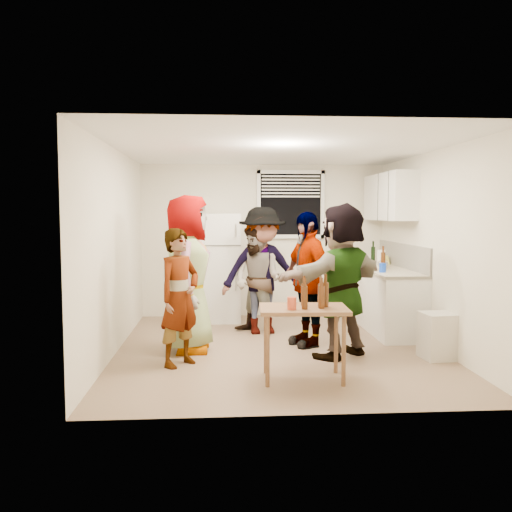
{
  "coord_description": "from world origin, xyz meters",
  "views": [
    {
      "loc": [
        -0.73,
        -6.69,
        1.72
      ],
      "look_at": [
        -0.25,
        0.35,
        1.15
      ],
      "focal_mm": 38.0,
      "sensor_mm": 36.0,
      "label": 1
    }
  ],
  "objects": [
    {
      "name": "beer_bottle_counter",
      "position": [
        1.6,
        0.85,
        0.9
      ],
      "size": [
        0.07,
        0.07,
        0.25
      ],
      "primitive_type": "cylinder",
      "color": "#47230C",
      "rests_on": "countertop"
    },
    {
      "name": "backsplash",
      "position": [
        1.99,
        1.15,
        1.08
      ],
      "size": [
        0.03,
        2.2,
        0.36
      ],
      "primitive_type": "cube",
      "color": "beige",
      "rests_on": "countertop"
    },
    {
      "name": "room",
      "position": [
        0.0,
        0.0,
        0.0
      ],
      "size": [
        4.0,
        4.5,
        2.5
      ],
      "primitive_type": null,
      "color": "white",
      "rests_on": "ground"
    },
    {
      "name": "refrigerator",
      "position": [
        -0.75,
        1.88,
        0.85
      ],
      "size": [
        0.7,
        0.7,
        1.7
      ],
      "primitive_type": "cube",
      "color": "white",
      "rests_on": "ground"
    },
    {
      "name": "upper_cabinets",
      "position": [
        1.83,
        1.35,
        1.95
      ],
      "size": [
        0.34,
        1.6,
        0.7
      ],
      "primitive_type": "cube",
      "color": "white",
      "rests_on": "room"
    },
    {
      "name": "kettle",
      "position": [
        1.65,
        1.02,
        0.9
      ],
      "size": [
        0.23,
        0.2,
        0.18
      ],
      "primitive_type": null,
      "rotation": [
        0.0,
        0.0,
        0.14
      ],
      "color": "silver",
      "rests_on": "countertop"
    },
    {
      "name": "red_cup",
      "position": [
        -0.01,
        -1.38,
        0.75
      ],
      "size": [
        0.09,
        0.09,
        0.12
      ],
      "primitive_type": "cylinder",
      "color": "#CB4527",
      "rests_on": "serving_table"
    },
    {
      "name": "guest_orange",
      "position": [
        0.71,
        -0.4,
        0.0
      ],
      "size": [
        2.46,
        2.49,
        0.54
      ],
      "primitive_type": "imported",
      "rotation": [
        0.0,
        0.0,
        3.79
      ],
      "color": "#DA944E",
      "rests_on": "ground"
    },
    {
      "name": "picture_frame",
      "position": [
        1.92,
        1.69,
        0.97
      ],
      "size": [
        0.02,
        0.17,
        0.14
      ],
      "primitive_type": "cube",
      "color": "#D0C952",
      "rests_on": "countertop"
    },
    {
      "name": "paper_towel",
      "position": [
        1.68,
        1.21,
        0.9
      ],
      "size": [
        0.12,
        0.12,
        0.26
      ],
      "primitive_type": "cylinder",
      "color": "white",
      "rests_on": "countertop"
    },
    {
      "name": "counter_lower",
      "position": [
        1.7,
        1.15,
        0.43
      ],
      "size": [
        0.6,
        2.2,
        0.86
      ],
      "primitive_type": "cube",
      "color": "white",
      "rests_on": "ground"
    },
    {
      "name": "guest_stripe",
      "position": [
        -1.18,
        -0.65,
        0.0
      ],
      "size": [
        1.53,
        1.44,
        0.37
      ],
      "primitive_type": "imported",
      "rotation": [
        0.0,
        0.0,
        0.85
      ],
      "color": "#141933",
      "rests_on": "ground"
    },
    {
      "name": "countertop",
      "position": [
        1.7,
        1.15,
        0.88
      ],
      "size": [
        0.64,
        2.22,
        0.04
      ],
      "primitive_type": "cube",
      "color": "beige",
      "rests_on": "counter_lower"
    },
    {
      "name": "guest_black",
      "position": [
        0.39,
        0.17,
        0.0
      ],
      "size": [
        1.98,
        1.57,
        0.42
      ],
      "primitive_type": "imported",
      "rotation": [
        0.0,
        0.0,
        -1.2
      ],
      "color": "black",
      "rests_on": "ground"
    },
    {
      "name": "window",
      "position": [
        0.45,
        2.21,
        1.85
      ],
      "size": [
        1.12,
        0.1,
        1.06
      ],
      "primitive_type": null,
      "color": "white",
      "rests_on": "room"
    },
    {
      "name": "guest_grey",
      "position": [
        -1.12,
        -0.02,
        0.0
      ],
      "size": [
        1.97,
        1.02,
        0.61
      ],
      "primitive_type": "imported",
      "rotation": [
        0.0,
        0.0,
        1.53
      ],
      "color": "gray",
      "rests_on": "ground"
    },
    {
      "name": "serving_table",
      "position": [
        0.13,
        -1.27,
        0.0
      ],
      "size": [
        0.92,
        0.64,
        0.75
      ],
      "primitive_type": null,
      "rotation": [
        0.0,
        0.0,
        -0.05
      ],
      "color": "brown",
      "rests_on": "ground"
    },
    {
      "name": "guest_back_left",
      "position": [
        -0.19,
        0.87,
        0.0
      ],
      "size": [
        1.56,
        1.67,
        0.59
      ],
      "primitive_type": "imported",
      "rotation": [
        0.0,
        0.0,
        -0.68
      ],
      "color": "brown",
      "rests_on": "ground"
    },
    {
      "name": "trash_bin",
      "position": [
        1.83,
        -0.59,
        0.25
      ],
      "size": [
        0.4,
        0.4,
        0.54
      ],
      "primitive_type": "cube",
      "rotation": [
        0.0,
        0.0,
        0.1
      ],
      "color": "beige",
      "rests_on": "ground"
    },
    {
      "name": "beer_bottle_table",
      "position": [
        0.35,
        -1.25,
        0.75
      ],
      "size": [
        0.06,
        0.06,
        0.25
      ],
      "primitive_type": "cylinder",
      "color": "#47230C",
      "rests_on": "serving_table"
    },
    {
      "name": "guest_back_right",
      "position": [
        -0.12,
        0.92,
        0.0
      ],
      "size": [
        1.35,
        1.91,
        0.67
      ],
      "primitive_type": "imported",
      "rotation": [
        0.0,
        0.0,
        0.11
      ],
      "color": "#3E3E42",
      "rests_on": "ground"
    },
    {
      "name": "blue_cup",
      "position": [
        1.5,
        0.55,
        0.9
      ],
      "size": [
        0.1,
        0.1,
        0.13
      ],
      "primitive_type": "cylinder",
      "color": "blue",
      "rests_on": "countertop"
    },
    {
      "name": "wine_bottle",
      "position": [
        1.75,
        1.88,
        0.9
      ],
      "size": [
        0.07,
        0.07,
        0.27
      ],
      "primitive_type": "cylinder",
      "color": "black",
      "rests_on": "countertop"
    }
  ]
}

